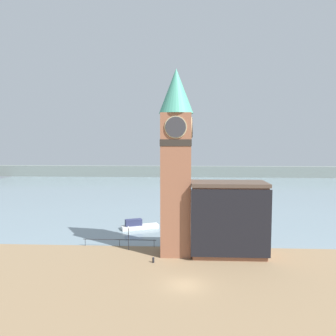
% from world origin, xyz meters
% --- Properties ---
extents(ground_plane, '(160.00, 160.00, 0.00)m').
position_xyz_m(ground_plane, '(0.00, 0.00, 0.00)').
color(ground_plane, '#846B4C').
extents(water, '(160.00, 120.00, 0.00)m').
position_xyz_m(water, '(0.00, 73.34, -0.00)').
color(water, gray).
rests_on(water, ground_plane).
extents(far_shoreline, '(180.00, 3.00, 5.00)m').
position_xyz_m(far_shoreline, '(0.00, 113.34, 2.50)').
color(far_shoreline, slate).
rests_on(far_shoreline, water).
extents(pier_railing, '(11.25, 0.08, 1.09)m').
position_xyz_m(pier_railing, '(-9.97, 13.09, 0.96)').
color(pier_railing, '#232328').
rests_on(pier_railing, ground_plane).
extents(clock_tower, '(4.80, 4.80, 26.06)m').
position_xyz_m(clock_tower, '(-1.25, 10.40, 13.84)').
color(clock_tower, '#935B42').
rests_on(clock_tower, ground_plane).
extents(pier_building, '(10.58, 5.51, 10.41)m').
position_xyz_m(pier_building, '(6.11, 10.01, 5.23)').
color(pier_building, '#935B42').
rests_on(pier_building, ground_plane).
extents(boat_near, '(7.00, 4.16, 1.88)m').
position_xyz_m(boat_near, '(-8.56, 23.21, 0.67)').
color(boat_near, silver).
rests_on(boat_near, water).
extents(mooring_bollard_near, '(0.30, 0.30, 0.75)m').
position_xyz_m(mooring_bollard_near, '(-4.15, 6.60, 0.40)').
color(mooring_bollard_near, black).
rests_on(mooring_bollard_near, ground_plane).
extents(lamp_post, '(0.32, 0.32, 3.56)m').
position_xyz_m(lamp_post, '(-8.28, 11.45, 2.52)').
color(lamp_post, black).
rests_on(lamp_post, ground_plane).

